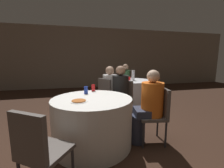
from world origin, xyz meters
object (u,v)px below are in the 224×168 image
person_white_shirt (112,89)px  person_black_shirt (119,96)px  chair_near_northeast (122,97)px  table_near (93,121)px  chair_far_north (125,82)px  chair_far_southwest (107,93)px  pizza_plate_near (79,101)px  chair_near_east (157,110)px  table_far (131,93)px  soda_can_blue (86,90)px  chair_near_southwest (38,147)px  person_orange_shirt (148,107)px  soda_can_red (93,88)px  person_green_jacket (126,81)px  bottle_far (133,75)px

person_white_shirt → person_black_shirt: bearing=-35.7°
chair_near_northeast → person_black_shirt: person_black_shirt is taller
table_near → chair_far_north: size_ratio=1.38×
chair_far_southwest → pizza_plate_near: (-0.69, -1.36, 0.22)m
person_white_shirt → chair_near_east: bearing=-19.6°
table_far → person_white_shirt: bearing=-146.3°
chair_near_northeast → pizza_plate_near: size_ratio=3.54×
pizza_plate_near → soda_can_blue: bearing=74.2°
chair_near_southwest → pizza_plate_near: bearing=95.7°
chair_far_southwest → chair_far_north: bearing=114.4°
table_far → person_orange_shirt: size_ratio=1.00×
table_far → person_black_shirt: bearing=-121.7°
table_far → soda_can_red: soda_can_red is taller
chair_near_northeast → chair_far_north: bearing=-65.4°
person_white_shirt → pizza_plate_near: bearing=-63.2°
chair_far_southwest → person_orange_shirt: size_ratio=0.76×
chair_near_east → person_black_shirt: person_black_shirt is taller
table_near → pizza_plate_near: bearing=-143.4°
chair_far_southwest → soda_can_blue: chair_far_southwest is taller
table_near → chair_far_southwest: chair_far_southwest is taller
person_orange_shirt → chair_near_east: bearing=-90.0°
person_white_shirt → chair_near_northeast: bearing=-25.1°
person_orange_shirt → pizza_plate_near: bearing=100.0°
person_white_shirt → person_green_jacket: bearing=114.3°
soda_can_red → person_black_shirt: bearing=11.4°
chair_near_southwest → person_orange_shirt: bearing=60.5°
bottle_far → pizza_plate_near: bearing=-129.3°
person_white_shirt → person_orange_shirt: bearing=-25.2°
table_near → person_black_shirt: size_ratio=1.01×
person_white_shirt → table_far: bearing=90.0°
chair_near_southwest → chair_far_southwest: size_ratio=1.00×
chair_near_east → table_far: bearing=1.0°
person_white_shirt → pizza_plate_near: 1.67m
chair_near_east → chair_far_southwest: same height
table_far → person_black_shirt: person_black_shirt is taller
chair_near_southwest → chair_far_north: bearing=95.5°
person_orange_shirt → person_black_shirt: (-0.24, 0.76, 0.01)m
person_white_shirt → chair_far_north: bearing=116.6°
bottle_far → chair_near_southwest: bearing=-126.9°
chair_near_east → person_black_shirt: bearing=37.1°
person_white_shirt → bottle_far: bearing=87.5°
chair_far_southwest → person_green_jacket: bearing=112.1°
person_white_shirt → chair_near_southwest: bearing=-63.2°
table_far → chair_near_east: bearing=-99.3°
chair_near_east → soda_can_blue: 1.20m
person_green_jacket → soda_can_red: person_green_jacket is taller
chair_near_southwest → chair_far_north: 4.10m
table_near → person_white_shirt: 1.46m
chair_far_southwest → pizza_plate_near: 1.54m
person_black_shirt → soda_can_red: 0.56m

